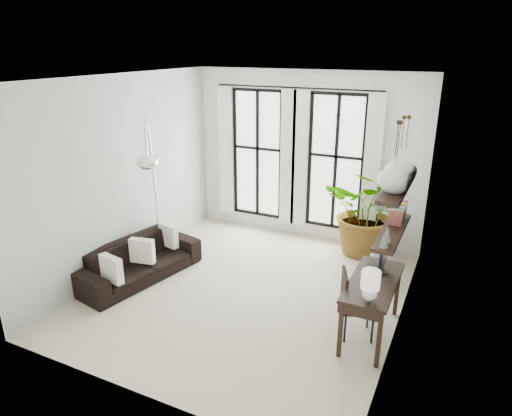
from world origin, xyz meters
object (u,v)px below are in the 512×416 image
Objects in this scene: arc_lamp at (150,159)px; buddha at (382,262)px; desk at (372,286)px; plant at (369,212)px; desk_chair at (352,300)px; sofa at (138,260)px.

arc_lamp reaches higher than buddha.
desk is at bearing -84.56° from buddha.
plant is 1.20× the size of desk.
desk_chair is 3.72m from arc_lamp.
plant reaches higher than desk.
sofa is 1.56× the size of desk.
sofa is 2.67× the size of buddha.
buddha is at bearing -63.45° from plant.
sofa is at bearing -105.78° from arc_lamp.
arc_lamp reaches higher than desk.
desk_chair is 0.36× the size of arc_lamp.
buddha is (3.59, 1.61, 0.02)m from sofa.
desk_chair is 1.68m from buddha.
arc_lamp reaches higher than plant.
desk_chair is at bearing -7.04° from arc_lamp.
desk_chair is at bearing -81.46° from plant.
sofa is 1.66m from arc_lamp.
desk reaches higher than desk_chair.
plant reaches higher than desk_chair.
sofa is at bearing -179.74° from desk.
desk_chair is (-0.22, -0.07, -0.22)m from desk.
arc_lamp is at bearing -160.38° from buddha.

